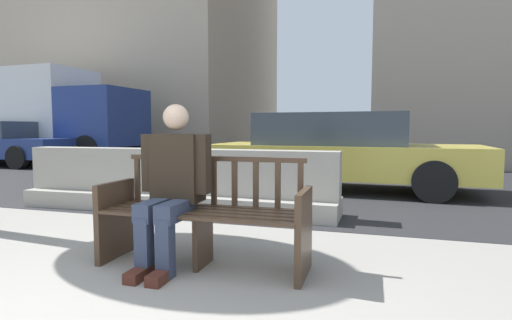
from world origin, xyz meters
The scene contains 8 objects.
street_asphalt centered at (0.00, 8.70, 0.00)m, with size 120.00×12.00×0.01m, color #28282B.
street_bench centered at (0.22, 1.35, 0.40)m, with size 1.69×0.54×0.88m.
seated_person centered at (-0.03, 1.29, 0.69)m, with size 0.58×0.72×1.31m.
jersey_barrier_centre centered at (0.16, 3.27, 0.34)m, with size 2.01×0.71×0.84m.
jersey_barrier_left centered at (-2.24, 3.20, 0.34)m, with size 2.02×0.73×0.84m.
car_taxi_near centered at (0.92, 5.73, 0.70)m, with size 4.79×2.01×1.38m.
car_sedan_mid centered at (-9.25, 7.68, 0.66)m, with size 4.75×1.96×1.30m.
delivery_truck centered at (-9.34, 9.35, 1.69)m, with size 6.87×2.53×3.05m.
Camera 1 is at (1.54, -1.59, 1.12)m, focal length 28.00 mm.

